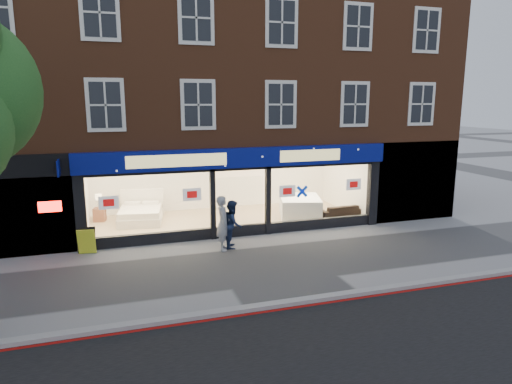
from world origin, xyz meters
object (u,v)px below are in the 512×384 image
a_board (87,241)px  pedestrian_blue (233,224)px  display_bed (141,214)px  pedestrian_grey (223,223)px  sofa (340,211)px  mattress_stack (300,207)px

a_board → pedestrian_blue: (4.74, -0.82, 0.39)m
display_bed → a_board: bearing=-112.2°
display_bed → pedestrian_grey: bearing=-50.9°
pedestrian_grey → pedestrian_blue: 0.42m
sofa → pedestrian_grey: bearing=19.2°
mattress_stack → pedestrian_grey: size_ratio=1.33×
pedestrian_grey → pedestrian_blue: (0.37, 0.15, -0.10)m
display_bed → pedestrian_blue: pedestrian_blue is taller
mattress_stack → pedestrian_grey: bearing=-143.2°
mattress_stack → sofa: 1.69m
display_bed → pedestrian_grey: pedestrian_grey is taller
display_bed → pedestrian_blue: 4.92m
mattress_stack → a_board: (-8.46, -2.09, -0.07)m
display_bed → mattress_stack: bearing=-0.7°
a_board → pedestrian_grey: pedestrian_grey is taller
display_bed → sofa: bearing=-4.2°
display_bed → sofa: 8.24m
mattress_stack → a_board: 8.72m
display_bed → a_board: display_bed is taller
mattress_stack → sofa: (1.50, -0.77, -0.14)m
pedestrian_blue → a_board: bearing=95.9°
display_bed → a_board: size_ratio=2.67×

